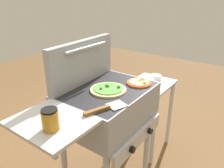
% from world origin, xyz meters
% --- Properties ---
extents(grill, '(0.96, 0.53, 0.90)m').
position_xyz_m(grill, '(-0.01, -0.00, 0.76)').
color(grill, gray).
rests_on(grill, ground_plane).
extents(grill_lid_open, '(0.63, 0.09, 0.30)m').
position_xyz_m(grill_lid_open, '(0.00, 0.21, 1.05)').
color(grill_lid_open, gray).
rests_on(grill_lid_open, grill).
extents(pizza_veggie, '(0.24, 0.24, 0.03)m').
position_xyz_m(pizza_veggie, '(-0.01, -0.02, 0.91)').
color(pizza_veggie, '#E0C17F').
rests_on(pizza_veggie, grill).
extents(pizza_cheese, '(0.17, 0.17, 0.04)m').
position_xyz_m(pizza_cheese, '(0.20, -0.13, 0.91)').
color(pizza_cheese, '#C64723').
rests_on(pizza_cheese, grill).
extents(sauce_jar, '(0.08, 0.08, 0.11)m').
position_xyz_m(sauce_jar, '(-0.52, -0.06, 0.95)').
color(sauce_jar, '#B77A1E').
rests_on(sauce_jar, grill).
extents(spatula, '(0.26, 0.14, 0.02)m').
position_xyz_m(spatula, '(-0.23, -0.15, 0.91)').
color(spatula, '#B7BABF').
rests_on(spatula, grill).
extents(prep_table, '(0.44, 0.36, 0.72)m').
position_xyz_m(prep_table, '(0.66, 0.00, 0.52)').
color(prep_table, '#B2B2B7').
rests_on(prep_table, ground_plane).
extents(topping_bowl_near, '(0.12, 0.12, 0.04)m').
position_xyz_m(topping_bowl_near, '(0.64, 0.02, 0.74)').
color(topping_bowl_near, silver).
rests_on(topping_bowl_near, prep_table).
extents(topping_bowl_far, '(0.11, 0.11, 0.04)m').
position_xyz_m(topping_bowl_far, '(0.77, -0.00, 0.74)').
color(topping_bowl_far, silver).
rests_on(topping_bowl_far, prep_table).
extents(topping_bowl_middle, '(0.09, 0.09, 0.04)m').
position_xyz_m(topping_bowl_middle, '(0.53, 0.09, 0.74)').
color(topping_bowl_middle, silver).
rests_on(topping_bowl_middle, prep_table).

